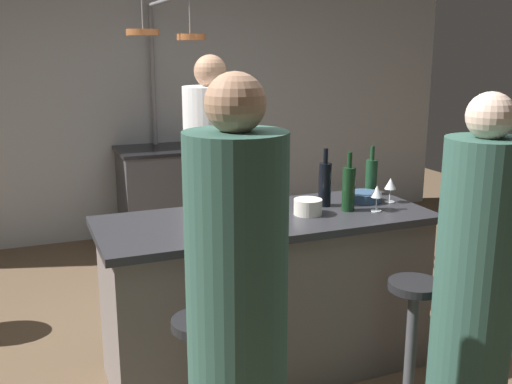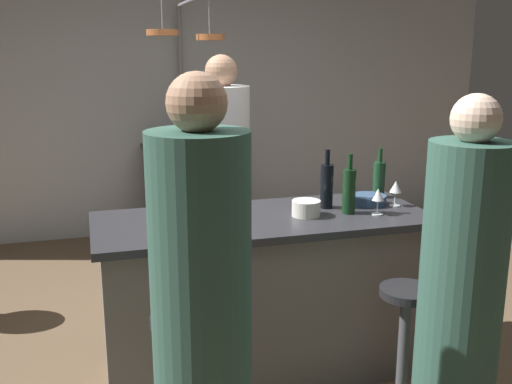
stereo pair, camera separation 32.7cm
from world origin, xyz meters
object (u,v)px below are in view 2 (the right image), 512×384
at_px(wine_bottle_green, 379,179).
at_px(mixing_bowl_ceramic, 306,208).
at_px(bar_stool_left, 183,381).
at_px(mixing_bowl_blue, 368,200).
at_px(guest_left, 202,329).
at_px(wine_bottle_dark, 327,185).
at_px(stove_range, 188,193).
at_px(guest_right, 460,305).
at_px(bar_stool_right, 404,347).
at_px(pepper_mill, 192,213).
at_px(chef, 223,196).
at_px(wine_glass_near_right_guest, 378,196).
at_px(wine_bottle_red, 349,190).
at_px(wine_glass_near_left_guest, 396,188).

height_order(wine_bottle_green, mixing_bowl_ceramic, wine_bottle_green).
xyz_separation_m(bar_stool_left, mixing_bowl_blue, (1.21, 0.69, 0.55)).
height_order(guest_left, wine_bottle_dark, guest_left).
bearing_deg(stove_range, guest_left, -98.76).
bearing_deg(guest_right, bar_stool_right, 95.27).
distance_m(pepper_mill, wine_bottle_green, 1.28).
xyz_separation_m(wine_bottle_dark, mixing_bowl_ceramic, (-0.17, -0.12, -0.09)).
xyz_separation_m(mixing_bowl_ceramic, mixing_bowl_blue, (0.43, 0.12, -0.01)).
distance_m(chef, wine_bottle_green, 1.06).
bearing_deg(wine_glass_near_right_guest, guest_left, -143.18).
bearing_deg(guest_right, pepper_mill, 141.45).
relative_size(bar_stool_left, wine_bottle_green, 2.27).
xyz_separation_m(chef, wine_bottle_red, (0.49, -0.93, 0.22)).
relative_size(stove_range, guest_left, 0.52).
relative_size(chef, wine_bottle_dark, 5.24).
bearing_deg(wine_glass_near_left_guest, bar_stool_left, -155.13).
bearing_deg(wine_bottle_red, wine_bottle_dark, 117.37).
bearing_deg(wine_bottle_red, bar_stool_left, -151.30).
relative_size(guest_left, wine_bottle_red, 5.20).
bearing_deg(mixing_bowl_ceramic, guest_right, -70.39).
bearing_deg(bar_stool_right, chef, 110.19).
bearing_deg(bar_stool_left, guest_right, -17.76).
bearing_deg(stove_range, wine_bottle_red, -79.56).
distance_m(wine_bottle_dark, wine_glass_near_left_guest, 0.40).
xyz_separation_m(chef, bar_stool_right, (0.55, -1.48, -0.43)).
bearing_deg(wine_bottle_dark, mixing_bowl_blue, -0.13).
xyz_separation_m(wine_glass_near_right_guest, mixing_bowl_blue, (0.05, 0.21, -0.08)).
distance_m(guest_right, mixing_bowl_blue, 1.07).
bearing_deg(mixing_bowl_blue, mixing_bowl_ceramic, -163.91).
relative_size(guest_right, guest_left, 0.95).
bearing_deg(guest_left, mixing_bowl_ceramic, 51.10).
distance_m(stove_range, mixing_bowl_ceramic, 2.56).
bearing_deg(bar_stool_left, wine_bottle_dark, 36.39).
distance_m(guest_right, wine_bottle_red, 0.96).
relative_size(wine_bottle_red, mixing_bowl_ceramic, 2.14).
relative_size(bar_stool_left, mixing_bowl_blue, 3.38).
xyz_separation_m(wine_bottle_dark, wine_glass_near_left_guest, (0.39, -0.08, -0.03)).
relative_size(bar_stool_right, wine_glass_near_left_guest, 4.66).
height_order(chef, wine_glass_near_right_guest, chef).
bearing_deg(mixing_bowl_ceramic, stove_range, 95.08).
relative_size(guest_left, wine_glass_near_right_guest, 11.68).
distance_m(bar_stool_right, wine_glass_near_left_guest, 0.92).
distance_m(wine_bottle_green, wine_glass_near_right_guest, 0.40).
distance_m(guest_right, guest_left, 1.08).
bearing_deg(wine_glass_near_left_guest, mixing_bowl_blue, 149.20).
height_order(wine_bottle_dark, wine_bottle_green, wine_bottle_dark).
relative_size(wine_bottle_green, mixing_bowl_blue, 1.49).
bearing_deg(wine_glass_near_right_guest, stove_range, 103.07).
height_order(bar_stool_right, wine_bottle_green, wine_bottle_green).
bearing_deg(wine_bottle_dark, pepper_mill, -161.40).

